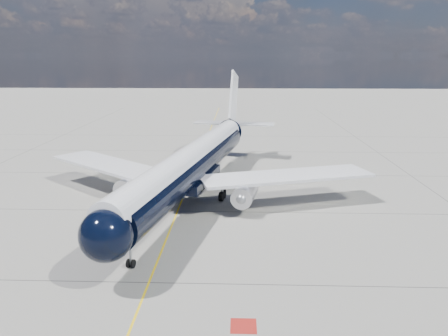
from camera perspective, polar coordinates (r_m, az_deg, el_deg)
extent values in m
plane|color=gray|center=(65.54, -3.68, 0.37)|extent=(320.00, 320.00, 0.00)
cube|color=yellow|center=(60.73, -4.14, -0.78)|extent=(0.16, 160.00, 0.01)
cube|color=maroon|center=(28.17, 2.56, -19.92)|extent=(1.60, 1.60, 0.01)
cylinder|color=black|center=(48.17, -4.26, 0.24)|extent=(10.75, 37.30, 3.73)
sphere|color=black|center=(30.92, -15.13, -8.48)|extent=(4.37, 4.37, 3.73)
cone|color=black|center=(69.95, 1.32, 5.22)|extent=(4.97, 7.45, 3.73)
cylinder|color=white|center=(47.95, -4.28, 1.32)|extent=(10.32, 39.07, 2.91)
cube|color=black|center=(30.56, -15.37, -7.68)|extent=(2.53, 1.60, 0.54)
cube|color=white|center=(53.55, -14.36, 0.30)|extent=(17.72, 15.66, 0.31)
cube|color=white|center=(47.89, 8.15, -1.04)|extent=(19.44, 10.20, 0.31)
cube|color=black|center=(48.52, -4.23, -1.33)|extent=(5.91, 10.41, 0.98)
cylinder|color=silver|center=(49.18, -12.01, -2.17)|extent=(3.02, 4.85, 2.20)
cylinder|color=silver|center=(45.42, 2.78, -3.25)|extent=(3.02, 4.85, 2.20)
sphere|color=gray|center=(47.41, -13.05, -2.86)|extent=(1.26, 1.26, 1.08)
sphere|color=gray|center=(43.49, 2.29, -4.06)|extent=(1.26, 1.26, 1.08)
cube|color=white|center=(49.15, -11.96, -1.29)|extent=(0.81, 3.12, 1.08)
cube|color=white|center=(45.39, 2.83, -2.29)|extent=(0.81, 3.12, 1.08)
cube|color=white|center=(68.84, 1.26, 9.27)|extent=(1.49, 6.17, 8.36)
cube|color=white|center=(69.82, 1.32, 5.86)|extent=(13.11, 5.51, 0.22)
cylinder|color=gray|center=(34.87, -12.15, -10.79)|extent=(0.21, 0.21, 2.06)
cylinder|color=black|center=(35.32, -12.37, -12.05)|extent=(0.30, 0.71, 0.69)
cylinder|color=black|center=(35.17, -11.78, -12.14)|extent=(0.30, 0.71, 0.69)
cylinder|color=gray|center=(51.23, -7.07, -2.21)|extent=(0.30, 0.30, 1.86)
cylinder|color=gray|center=(49.49, -0.22, -2.69)|extent=(0.30, 0.30, 1.86)
cylinder|color=black|center=(50.97, -7.25, -3.22)|extent=(0.64, 1.14, 1.08)
cylinder|color=black|center=(51.94, -6.84, -2.87)|extent=(0.64, 1.14, 1.08)
cylinder|color=black|center=(49.23, -0.36, -3.74)|extent=(0.64, 1.14, 1.08)
cylinder|color=black|center=(50.23, -0.07, -3.37)|extent=(0.64, 1.14, 1.08)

